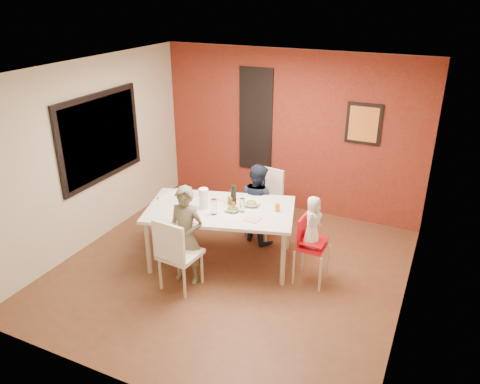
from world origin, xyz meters
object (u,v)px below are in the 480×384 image
at_px(chair_near, 176,251).
at_px(chair_far, 265,198).
at_px(high_chair, 309,243).
at_px(child_far, 258,203).
at_px(dining_table, 220,213).
at_px(child_near, 186,235).
at_px(paper_towel_roll, 204,199).
at_px(wine_bottle, 233,196).
at_px(chair_left, 165,214).
at_px(toddler, 313,221).

relative_size(chair_near, chair_far, 0.95).
height_order(high_chair, child_far, child_far).
bearing_deg(child_far, high_chair, 167.32).
distance_m(dining_table, high_chair, 1.28).
xyz_separation_m(child_near, paper_towel_roll, (-0.02, 0.51, 0.30)).
bearing_deg(chair_near, wine_bottle, -103.01).
bearing_deg(high_chair, chair_near, 123.68).
bearing_deg(paper_towel_roll, chair_left, 166.29).
xyz_separation_m(child_near, child_far, (0.41, 1.37, -0.05)).
xyz_separation_m(high_chair, paper_towel_roll, (-1.46, -0.15, 0.41)).
bearing_deg(paper_towel_roll, high_chair, 5.89).
xyz_separation_m(dining_table, child_far, (0.23, 0.77, -0.13)).
xyz_separation_m(chair_near, high_chair, (1.45, 0.91, -0.01)).
bearing_deg(chair_far, wine_bottle, -88.76).
relative_size(dining_table, child_far, 1.79).
bearing_deg(paper_towel_roll, wine_bottle, 35.22).
bearing_deg(chair_far, child_far, -84.90).
bearing_deg(wine_bottle, child_near, -112.97).
bearing_deg(paper_towel_roll, chair_near, -89.41).
bearing_deg(chair_left, toddler, 101.50).
bearing_deg(toddler, chair_far, 54.12).
xyz_separation_m(high_chair, toddler, (0.02, -0.00, 0.33)).
bearing_deg(child_far, chair_far, -71.06).
relative_size(high_chair, child_far, 0.75).
height_order(toddler, wine_bottle, toddler).
height_order(toddler, paper_towel_roll, toddler).
bearing_deg(child_far, wine_bottle, 103.54).
bearing_deg(chair_near, toddler, -143.28).
bearing_deg(dining_table, chair_left, 174.44).
relative_size(chair_near, child_far, 0.81).
bearing_deg(chair_left, chair_near, 52.59).
bearing_deg(child_near, toddler, 21.37).
height_order(chair_near, toddler, toddler).
relative_size(dining_table, toddler, 3.27).
height_order(chair_near, child_far, child_far).
xyz_separation_m(chair_near, child_far, (0.42, 1.62, 0.06)).
height_order(chair_far, high_chair, chair_far).
distance_m(chair_near, high_chair, 1.71).
bearing_deg(chair_far, chair_near, -94.79).
distance_m(chair_left, child_far, 1.40).
relative_size(dining_table, chair_near, 2.19).
distance_m(chair_left, high_chair, 2.25).
distance_m(chair_near, child_far, 1.68).
bearing_deg(chair_near, dining_table, -97.53).
bearing_deg(child_far, paper_towel_roll, 85.76).
bearing_deg(child_near, dining_table, 70.35).
height_order(dining_table, chair_near, chair_near).
height_order(chair_left, high_chair, high_chair).
height_order(chair_left, child_far, child_far).
xyz_separation_m(chair_left, high_chair, (2.25, -0.04, 0.07)).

